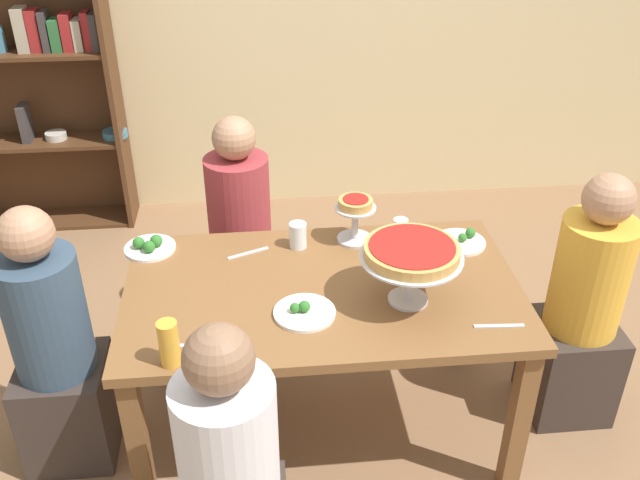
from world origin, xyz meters
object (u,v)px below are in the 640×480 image
object	(u,v)px
personal_pizza_stand	(355,213)
dining_table	(323,307)
bookshelf	(13,46)
water_glass_clear_far	(400,231)
salad_plate_spare	(304,312)
salad_plate_far_diner	(149,246)
cutlery_fork_near	(248,253)
diner_head_east	(580,317)
salad_plate_near_diner	(461,241)
cutlery_fork_far	(499,326)
diner_far_left	(241,244)
cutlery_knife_near	(207,345)
water_glass_clear_near	(298,235)
beer_glass_amber_tall	(169,343)
diner_head_west	(57,358)
deep_dish_pizza_stand	(411,255)

from	to	relation	value
personal_pizza_stand	dining_table	bearing A→B (deg)	-117.31
personal_pizza_stand	bookshelf	bearing A→B (deg)	136.33
water_glass_clear_far	salad_plate_spare	bearing A→B (deg)	-134.12
salad_plate_far_diner	cutlery_fork_near	distance (m)	0.41
diner_head_east	salad_plate_near_diner	distance (m)	0.59
diner_head_east	cutlery_fork_far	world-z (taller)	diner_head_east
water_glass_clear_far	diner_head_east	bearing A→B (deg)	-19.98
personal_pizza_stand	diner_far_left	bearing A→B (deg)	139.55
salad_plate_spare	cutlery_knife_near	size ratio (longest dim) A/B	1.26
salad_plate_far_diner	water_glass_clear_near	world-z (taller)	water_glass_clear_near
bookshelf	water_glass_clear_near	size ratio (longest dim) A/B	20.16
beer_glass_amber_tall	cutlery_fork_far	distance (m)	1.14
salad_plate_spare	water_glass_clear_near	xyz separation A→B (m)	(0.01, 0.47, 0.04)
bookshelf	diner_head_west	bearing A→B (deg)	-74.65
cutlery_knife_near	personal_pizza_stand	bearing A→B (deg)	48.63
bookshelf	dining_table	bearing A→B (deg)	-51.67
diner_head_east	salad_plate_near_diner	bearing A→B (deg)	-26.41
dining_table	diner_head_east	bearing A→B (deg)	1.31
dining_table	personal_pizza_stand	xyz separation A→B (m)	(0.17, 0.33, 0.23)
salad_plate_near_diner	cutlery_fork_far	xyz separation A→B (m)	(-0.02, -0.56, -0.01)
diner_head_west	salad_plate_spare	xyz separation A→B (m)	(0.95, -0.14, 0.26)
beer_glass_amber_tall	cutlery_fork_far	xyz separation A→B (m)	(1.14, 0.08, -0.08)
salad_plate_spare	beer_glass_amber_tall	world-z (taller)	beer_glass_amber_tall
diner_head_east	salad_plate_spare	world-z (taller)	diner_head_east
dining_table	personal_pizza_stand	distance (m)	0.44
bookshelf	diner_far_left	distance (m)	1.91
salad_plate_spare	bookshelf	bearing A→B (deg)	124.67
deep_dish_pizza_stand	salad_plate_spare	distance (m)	0.44
salad_plate_near_diner	water_glass_clear_near	distance (m)	0.69
salad_plate_far_diner	salad_plate_spare	world-z (taller)	salad_plate_far_diner
bookshelf	beer_glass_amber_tall	xyz separation A→B (m)	(1.05, -2.40, -0.32)
salad_plate_near_diner	salad_plate_far_diner	world-z (taller)	salad_plate_far_diner
water_glass_clear_near	bookshelf	bearing A→B (deg)	131.62
bookshelf	salad_plate_near_diner	xyz separation A→B (m)	(2.21, -1.76, -0.40)
salad_plate_spare	salad_plate_near_diner	bearing A→B (deg)	31.30
dining_table	water_glass_clear_near	size ratio (longest dim) A/B	13.82
water_glass_clear_near	cutlery_fork_far	bearing A→B (deg)	-42.29
personal_pizza_stand	diner_head_west	bearing A→B (deg)	-163.69
salad_plate_far_diner	diner_far_left	bearing A→B (deg)	48.80
water_glass_clear_far	diner_far_left	bearing A→B (deg)	145.80
bookshelf	cutlery_fork_near	size ratio (longest dim) A/B	12.29
diner_head_west	water_glass_clear_far	bearing A→B (deg)	12.63
diner_far_left	water_glass_clear_far	xyz separation A→B (m)	(0.68, -0.46, 0.30)
diner_head_west	bookshelf	bearing A→B (deg)	105.35
cutlery_knife_near	salad_plate_near_diner	bearing A→B (deg)	30.40
diner_head_west	cutlery_fork_far	xyz separation A→B (m)	(1.63, -0.28, 0.25)
dining_table	salad_plate_spare	bearing A→B (deg)	-117.21
diner_far_left	deep_dish_pizza_stand	distance (m)	1.17
diner_far_left	cutlery_fork_near	world-z (taller)	diner_far_left
beer_glass_amber_tall	water_glass_clear_near	size ratio (longest dim) A/B	1.51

